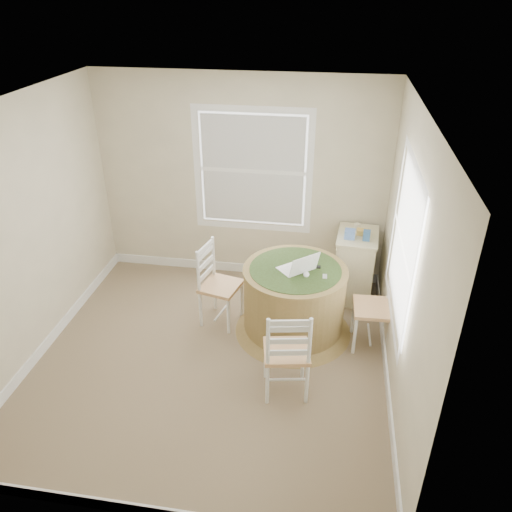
# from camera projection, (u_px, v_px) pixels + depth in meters

# --- Properties ---
(room) EXTENTS (3.64, 3.64, 2.64)m
(room) POSITION_uv_depth(u_px,v_px,m) (227.00, 243.00, 4.73)
(room) COLOR #887356
(room) RESTS_ON ground
(round_table) EXTENTS (1.30, 1.30, 0.81)m
(round_table) POSITION_uv_depth(u_px,v_px,m) (294.00, 298.00, 5.45)
(round_table) COLOR olive
(round_table) RESTS_ON ground
(chair_left) EXTENTS (0.49, 0.50, 0.95)m
(chair_left) POSITION_uv_depth(u_px,v_px,m) (221.00, 286.00, 5.60)
(chair_left) COLOR white
(chair_left) RESTS_ON ground
(chair_near) EXTENTS (0.49, 0.47, 0.95)m
(chair_near) POSITION_uv_depth(u_px,v_px,m) (286.00, 351.00, 4.62)
(chair_near) COLOR white
(chair_near) RESTS_ON ground
(chair_right) EXTENTS (0.41, 0.43, 0.95)m
(chair_right) POSITION_uv_depth(u_px,v_px,m) (373.00, 308.00, 5.23)
(chair_right) COLOR white
(chair_right) RESTS_ON ground
(laptop) EXTENTS (0.47, 0.46, 0.24)m
(laptop) POSITION_uv_depth(u_px,v_px,m) (298.00, 268.00, 5.24)
(laptop) COLOR white
(laptop) RESTS_ON round_table
(mouse) EXTENTS (0.07, 0.10, 0.04)m
(mouse) POSITION_uv_depth(u_px,v_px,m) (306.00, 274.00, 5.16)
(mouse) COLOR white
(mouse) RESTS_ON round_table
(phone) EXTENTS (0.05, 0.09, 0.02)m
(phone) POSITION_uv_depth(u_px,v_px,m) (325.00, 277.00, 5.14)
(phone) COLOR #B7BABF
(phone) RESTS_ON round_table
(keys) EXTENTS (0.06, 0.05, 0.02)m
(keys) POSITION_uv_depth(u_px,v_px,m) (318.00, 267.00, 5.30)
(keys) COLOR black
(keys) RESTS_ON round_table
(corner_chest) EXTENTS (0.53, 0.67, 0.85)m
(corner_chest) POSITION_uv_depth(u_px,v_px,m) (354.00, 266.00, 6.08)
(corner_chest) COLOR beige
(corner_chest) RESTS_ON ground
(tissue_box) EXTENTS (0.13, 0.13, 0.10)m
(tissue_box) POSITION_uv_depth(u_px,v_px,m) (349.00, 234.00, 5.78)
(tissue_box) COLOR #6089DD
(tissue_box) RESTS_ON corner_chest
(box_yellow) EXTENTS (0.16, 0.11, 0.06)m
(box_yellow) POSITION_uv_depth(u_px,v_px,m) (364.00, 232.00, 5.87)
(box_yellow) COLOR #E5B751
(box_yellow) RESTS_ON corner_chest
(box_blue) EXTENTS (0.09, 0.09, 0.12)m
(box_blue) POSITION_uv_depth(u_px,v_px,m) (367.00, 236.00, 5.72)
(box_blue) COLOR #34629C
(box_blue) RESTS_ON corner_chest
(cup_cream) EXTENTS (0.07, 0.07, 0.09)m
(cup_cream) POSITION_uv_depth(u_px,v_px,m) (357.00, 227.00, 5.96)
(cup_cream) COLOR beige
(cup_cream) RESTS_ON corner_chest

